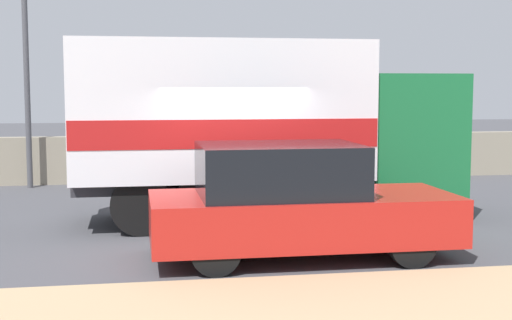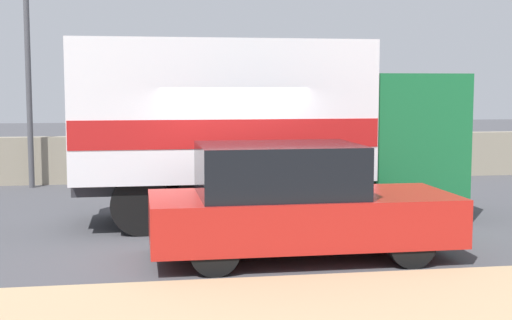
# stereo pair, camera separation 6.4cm
# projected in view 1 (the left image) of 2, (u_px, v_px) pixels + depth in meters

# --- Properties ---
(ground_plane) EXTENTS (80.00, 80.00, 0.00)m
(ground_plane) POSITION_uv_depth(u_px,v_px,m) (242.00, 244.00, 11.45)
(ground_plane) COLOR #47474C
(stone_wall_backdrop) EXTENTS (60.00, 0.35, 1.23)m
(stone_wall_backdrop) POSITION_uv_depth(u_px,v_px,m) (199.00, 158.00, 19.01)
(stone_wall_backdrop) COLOR gray
(stone_wall_backdrop) RESTS_ON ground_plane
(street_lamp) EXTENTS (0.56, 0.28, 6.09)m
(street_lamp) POSITION_uv_depth(u_px,v_px,m) (26.00, 43.00, 17.43)
(street_lamp) COLOR #4C4C51
(street_lamp) RESTS_ON ground_plane
(box_truck) EXTENTS (7.07, 2.49, 3.32)m
(box_truck) POSITION_uv_depth(u_px,v_px,m) (255.00, 122.00, 13.25)
(box_truck) COLOR #196B38
(box_truck) RESTS_ON ground_plane
(car_hatchback) EXTENTS (4.44, 1.83, 1.69)m
(car_hatchback) POSITION_uv_depth(u_px,v_px,m) (295.00, 203.00, 10.40)
(car_hatchback) COLOR #B21E19
(car_hatchback) RESTS_ON ground_plane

